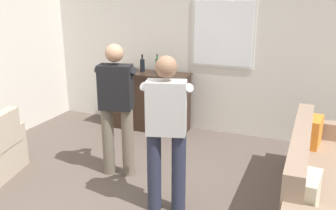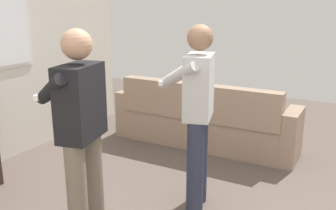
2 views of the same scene
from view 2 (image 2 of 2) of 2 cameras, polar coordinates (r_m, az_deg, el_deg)
couch at (r=4.93m, az=5.15°, el=-2.58°), size 0.57×2.46×0.88m
person_standing_left at (r=2.84m, az=-13.15°, el=-3.81°), size 0.55×0.51×1.68m
person_standing_right at (r=3.27m, az=4.47°, el=-0.90°), size 0.54×0.52×1.68m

